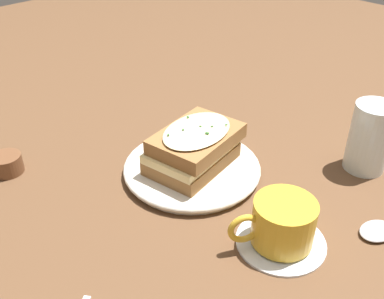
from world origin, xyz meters
TOP-DOWN VIEW (x-y plane):
  - ground_plane at (0.00, 0.00)m, footprint 2.40×2.40m
  - dinner_plate at (-0.01, 0.01)m, footprint 0.23×0.23m
  - sandwich at (-0.00, 0.00)m, footprint 0.16×0.13m
  - teacup_with_saucer at (-0.03, -0.20)m, footprint 0.13×0.13m
  - water_glass at (0.22, -0.19)m, footprint 0.07×0.07m
  - spoon at (0.09, -0.28)m, footprint 0.16×0.06m
  - condiment_pot at (-0.23, 0.23)m, footprint 0.05×0.05m

SIDE VIEW (x-z plane):
  - ground_plane at x=0.00m, z-range 0.00..0.00m
  - spoon at x=0.09m, z-range 0.00..0.01m
  - dinner_plate at x=-0.01m, z-range 0.00..0.02m
  - condiment_pot at x=-0.23m, z-range 0.00..0.03m
  - teacup_with_saucer at x=-0.03m, z-range 0.00..0.07m
  - sandwich at x=0.00m, z-range 0.02..0.09m
  - water_glass at x=0.22m, z-range 0.00..0.12m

